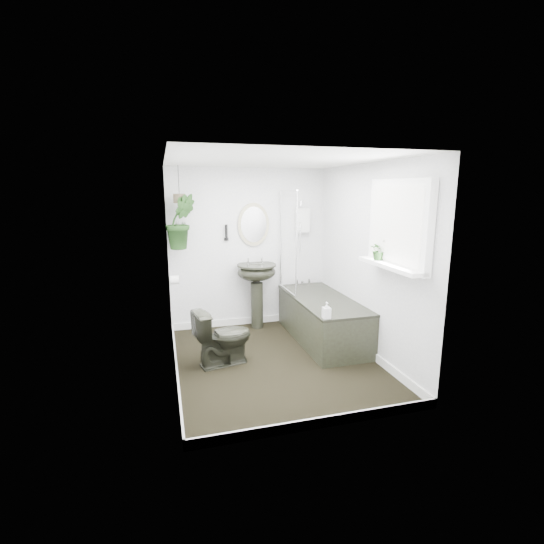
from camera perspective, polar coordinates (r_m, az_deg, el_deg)
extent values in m
cube|color=black|center=(4.79, 0.50, -12.87)|extent=(2.30, 2.80, 0.02)
cube|color=white|center=(4.37, 0.55, 16.00)|extent=(2.30, 2.80, 0.02)
cube|color=white|center=(5.78, -3.39, 3.43)|extent=(2.30, 0.02, 2.30)
cube|color=white|center=(3.14, 7.75, -3.83)|extent=(2.30, 0.02, 2.30)
cube|color=white|center=(4.26, -14.61, 0.05)|extent=(0.02, 2.80, 2.30)
cube|color=white|center=(4.88, 13.72, 1.56)|extent=(0.02, 2.80, 2.30)
cube|color=white|center=(4.77, 0.50, -12.21)|extent=(2.30, 2.80, 0.10)
cube|color=white|center=(5.89, 4.39, 7.49)|extent=(0.20, 0.10, 0.35)
ellipsoid|color=tan|center=(5.72, -2.67, 6.88)|extent=(0.46, 0.03, 0.62)
cylinder|color=black|center=(5.64, -6.62, 5.72)|extent=(0.04, 0.04, 0.22)
cylinder|color=white|center=(5.00, -13.97, -1.14)|extent=(0.11, 0.11, 0.11)
cube|color=white|center=(4.19, 17.90, 6.58)|extent=(0.08, 1.00, 0.90)
cube|color=white|center=(4.21, 16.74, 0.89)|extent=(0.18, 1.00, 0.04)
cube|color=white|center=(4.17, 17.38, 6.58)|extent=(0.01, 0.86, 0.76)
imported|color=black|center=(4.63, -7.08, -9.28)|extent=(0.72, 0.50, 0.67)
imported|color=black|center=(4.38, 15.23, 3.13)|extent=(0.24, 0.22, 0.22)
imported|color=black|center=(5.35, -13.11, 7.11)|extent=(0.44, 0.37, 0.72)
imported|color=black|center=(4.46, 7.90, -5.50)|extent=(0.09, 0.09, 0.19)
cylinder|color=brown|center=(5.33, -13.26, 10.34)|extent=(0.16, 0.16, 0.12)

